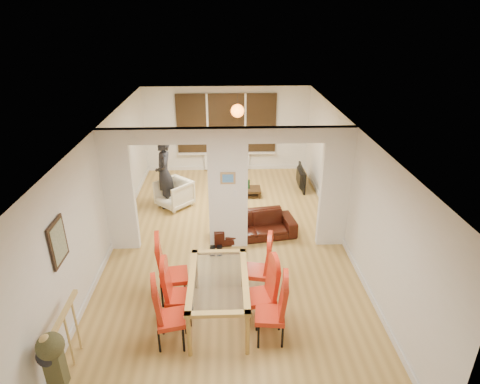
{
  "coord_description": "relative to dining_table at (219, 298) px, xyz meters",
  "views": [
    {
      "loc": [
        -0.03,
        -7.43,
        4.65
      ],
      "look_at": [
        0.27,
        0.6,
        0.97
      ],
      "focal_mm": 30.0,
      "sensor_mm": 36.0,
      "label": 1
    }
  ],
  "objects": [
    {
      "name": "floor",
      "position": [
        0.18,
        2.24,
        -0.39
      ],
      "size": [
        5.0,
        9.0,
        0.01
      ],
      "primitive_type": "cube",
      "color": "tan",
      "rests_on": "ground"
    },
    {
      "name": "room_walls",
      "position": [
        0.18,
        2.24,
        0.91
      ],
      "size": [
        5.0,
        9.0,
        2.6
      ],
      "primitive_type": null,
      "color": "silver",
      "rests_on": "floor"
    },
    {
      "name": "divider_wall",
      "position": [
        0.18,
        2.24,
        0.91
      ],
      "size": [
        5.0,
        0.18,
        2.6
      ],
      "primitive_type": "cube",
      "color": "white",
      "rests_on": "floor"
    },
    {
      "name": "bay_window_blinds",
      "position": [
        0.18,
        6.68,
        1.11
      ],
      "size": [
        3.0,
        0.08,
        1.8
      ],
      "primitive_type": "cube",
      "color": "black",
      "rests_on": "room_walls"
    },
    {
      "name": "radiator",
      "position": [
        0.18,
        6.64,
        -0.09
      ],
      "size": [
        1.4,
        0.08,
        0.5
      ],
      "primitive_type": "cube",
      "color": "white",
      "rests_on": "floor"
    },
    {
      "name": "pendant_light",
      "position": [
        0.48,
        5.54,
        1.76
      ],
      "size": [
        0.36,
        0.36,
        0.36
      ],
      "primitive_type": "sphere",
      "color": "orange",
      "rests_on": "room_walls"
    },
    {
      "name": "stair_newel",
      "position": [
        -2.07,
        -0.96,
        0.16
      ],
      "size": [
        0.4,
        1.2,
        1.1
      ],
      "primitive_type": null,
      "color": "tan",
      "rests_on": "floor"
    },
    {
      "name": "wall_poster",
      "position": [
        -2.29,
        -0.16,
        1.21
      ],
      "size": [
        0.04,
        0.52,
        0.67
      ],
      "primitive_type": "cube",
      "color": "gray",
      "rests_on": "room_walls"
    },
    {
      "name": "pillar_photo",
      "position": [
        0.18,
        2.14,
        1.21
      ],
      "size": [
        0.3,
        0.03,
        0.25
      ],
      "primitive_type": "cube",
      "color": "#4C8CD8",
      "rests_on": "divider_wall"
    },
    {
      "name": "dining_table",
      "position": [
        0.0,
        0.0,
        0.0
      ],
      "size": [
        0.94,
        1.68,
        0.79
      ],
      "primitive_type": null,
      "color": "#B38B42",
      "rests_on": "floor"
    },
    {
      "name": "dining_chair_la",
      "position": [
        -0.7,
        -0.53,
        0.15
      ],
      "size": [
        0.52,
        0.52,
        1.09
      ],
      "primitive_type": null,
      "rotation": [
        0.0,
        0.0,
        0.21
      ],
      "color": "red",
      "rests_on": "floor"
    },
    {
      "name": "dining_chair_lb",
      "position": [
        -0.63,
        -0.02,
        0.14
      ],
      "size": [
        0.43,
        0.43,
        1.07
      ],
      "primitive_type": null,
      "rotation": [
        0.0,
        0.0,
        -0.0
      ],
      "color": "red",
      "rests_on": "floor"
    },
    {
      "name": "dining_chair_lc",
      "position": [
        -0.77,
        0.48,
        0.2
      ],
      "size": [
        0.53,
        0.53,
        1.18
      ],
      "primitive_type": null,
      "rotation": [
        0.0,
        0.0,
        0.13
      ],
      "color": "red",
      "rests_on": "floor"
    },
    {
      "name": "dining_chair_ra",
      "position": [
        0.77,
        -0.51,
        0.16
      ],
      "size": [
        0.48,
        0.48,
        1.1
      ],
      "primitive_type": null,
      "rotation": [
        0.0,
        0.0,
        -0.1
      ],
      "color": "red",
      "rests_on": "floor"
    },
    {
      "name": "dining_chair_rb",
      "position": [
        0.66,
        -0.08,
        0.16
      ],
      "size": [
        0.52,
        0.52,
        1.1
      ],
      "primitive_type": null,
      "rotation": [
        0.0,
        0.0,
        0.2
      ],
      "color": "red",
      "rests_on": "floor"
    },
    {
      "name": "dining_chair_rc",
      "position": [
        0.66,
        0.6,
        0.15
      ],
      "size": [
        0.52,
        0.52,
        1.09
      ],
      "primitive_type": null,
      "rotation": [
        0.0,
        0.0,
        -0.2
      ],
      "color": "red",
      "rests_on": "floor"
    },
    {
      "name": "sofa",
      "position": [
        0.74,
        2.59,
        -0.12
      ],
      "size": [
        1.95,
        1.02,
        0.54
      ],
      "primitive_type": "imported",
      "rotation": [
        0.0,
        0.0,
        0.17
      ],
      "color": "black",
      "rests_on": "floor"
    },
    {
      "name": "armchair",
      "position": [
        -1.19,
        4.16,
        -0.04
      ],
      "size": [
        1.08,
        1.08,
        0.71
      ],
      "primitive_type": "imported",
      "rotation": [
        0.0,
        0.0,
        -0.75
      ],
      "color": "silver",
      "rests_on": "floor"
    },
    {
      "name": "person",
      "position": [
        -1.4,
        4.19,
        0.51
      ],
      "size": [
        0.74,
        0.56,
        1.81
      ],
      "primitive_type": "imported",
      "rotation": [
        0.0,
        0.0,
        -1.36
      ],
      "color": "black",
      "rests_on": "floor"
    },
    {
      "name": "television",
      "position": [
        2.18,
        5.22,
        -0.09
      ],
      "size": [
        1.06,
        0.16,
        0.61
      ],
      "primitive_type": "imported",
      "rotation": [
        0.0,
        0.0,
        1.55
      ],
      "color": "black",
      "rests_on": "floor"
    },
    {
      "name": "coffee_table",
      "position": [
        0.61,
        4.71,
        -0.28
      ],
      "size": [
        1.02,
        0.65,
        0.22
      ],
      "primitive_type": null,
      "rotation": [
        0.0,
        0.0,
        -0.2
      ],
      "color": "#342211",
      "rests_on": "floor"
    },
    {
      "name": "bottle",
      "position": [
        0.75,
        4.72,
        -0.04
      ],
      "size": [
        0.07,
        0.07,
        0.27
      ],
      "primitive_type": "cylinder",
      "color": "#143F19",
      "rests_on": "coffee_table"
    },
    {
      "name": "bowl",
      "position": [
        0.36,
        4.71,
        -0.15
      ],
      "size": [
        0.22,
        0.22,
        0.05
      ],
      "primitive_type": "imported",
      "color": "#342211",
      "rests_on": "coffee_table"
    },
    {
      "name": "shoes",
      "position": [
        -0.09,
        1.92,
        -0.34
      ],
      "size": [
        0.25,
        0.28,
        0.11
      ],
      "primitive_type": null,
      "color": "black",
      "rests_on": "floor"
    }
  ]
}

